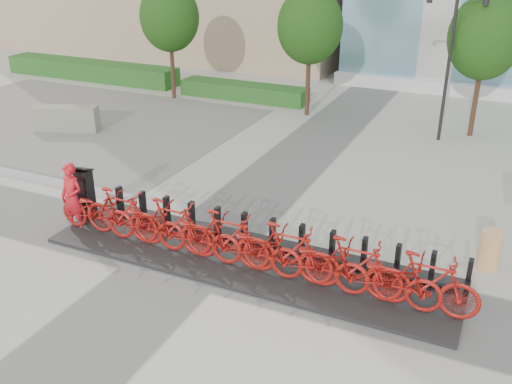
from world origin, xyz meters
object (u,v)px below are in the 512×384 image
at_px(kiosk, 85,193).
at_px(jersey_barrier, 66,119).
at_px(bike_0, 97,211).
at_px(worker_red, 72,197).
at_px(construction_barrel, 490,250).

height_order(kiosk, jersey_barrier, kiosk).
bearing_deg(kiosk, jersey_barrier, 128.97).
xyz_separation_m(bike_0, worker_red, (-0.71, -0.03, 0.24)).
distance_m(kiosk, jersey_barrier, 8.12).
bearing_deg(jersey_barrier, worker_red, -68.32).
relative_size(bike_0, jersey_barrier, 0.88).
distance_m(worker_red, jersey_barrier, 8.53).
relative_size(worker_red, construction_barrel, 1.94).
relative_size(kiosk, construction_barrel, 1.60).
height_order(bike_0, jersey_barrier, bike_0).
height_order(bike_0, construction_barrel, bike_0).
height_order(kiosk, construction_barrel, kiosk).
distance_m(bike_0, construction_barrel, 9.26).
bearing_deg(worker_red, bike_0, 6.61).
relative_size(kiosk, jersey_barrier, 0.60).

